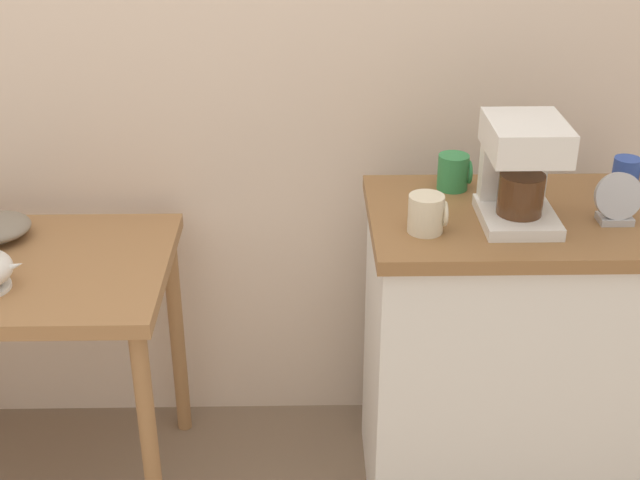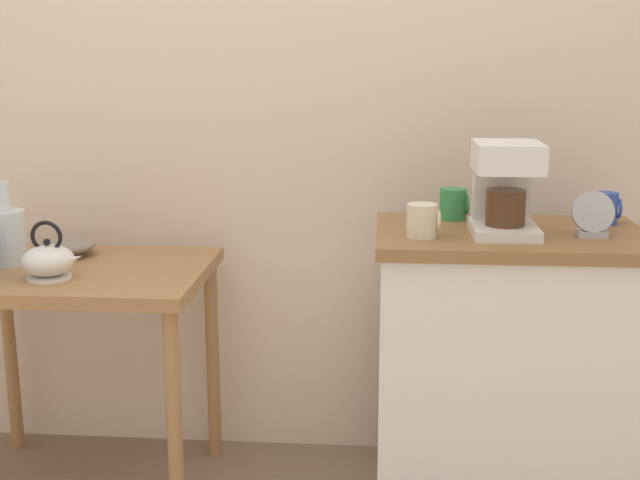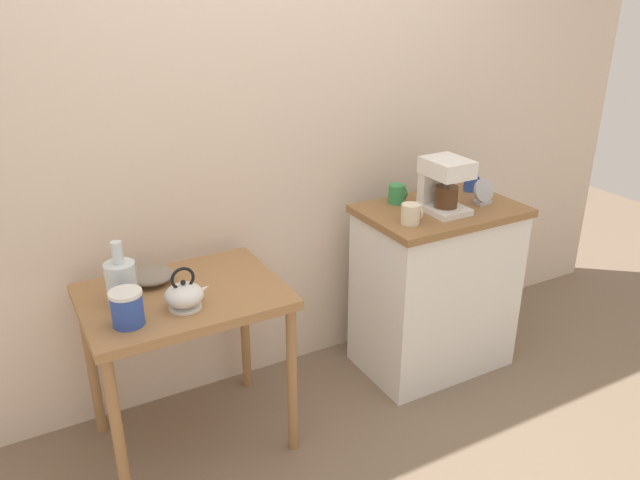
{
  "view_description": "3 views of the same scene",
  "coord_description": "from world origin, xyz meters",
  "views": [
    {
      "loc": [
        0.18,
        -1.89,
        1.79
      ],
      "look_at": [
        0.22,
        0.04,
        0.82
      ],
      "focal_mm": 47.99,
      "sensor_mm": 36.0,
      "label": 1
    },
    {
      "loc": [
        0.36,
        -2.27,
        1.38
      ],
      "look_at": [
        0.18,
        -0.01,
        0.86
      ],
      "focal_mm": 45.58,
      "sensor_mm": 36.0,
      "label": 2
    },
    {
      "loc": [
        -1.16,
        -2.17,
        1.93
      ],
      "look_at": [
        0.01,
        -0.05,
        0.89
      ],
      "focal_mm": 35.1,
      "sensor_mm": 36.0,
      "label": 3
    }
  ],
  "objects": [
    {
      "name": "ground_plane",
      "position": [
        0.0,
        0.0,
        0.0
      ],
      "size": [
        8.0,
        8.0,
        0.0
      ],
      "primitive_type": "plane",
      "color": "#7A6651"
    },
    {
      "name": "back_wall",
      "position": [
        0.1,
        0.47,
        1.4
      ],
      "size": [
        4.4,
        0.1,
        2.8
      ],
      "primitive_type": "cube",
      "color": "beige",
      "rests_on": "ground_plane"
    },
    {
      "name": "wooden_table",
      "position": [
        -0.57,
        0.06,
        0.64
      ],
      "size": [
        0.8,
        0.6,
        0.74
      ],
      "color": "#9E7044",
      "rests_on": "ground_plane"
    },
    {
      "name": "kitchen_counter",
      "position": [
        0.73,
        0.04,
        0.44
      ],
      "size": [
        0.77,
        0.51,
        0.88
      ],
      "color": "white",
      "rests_on": "ground_plane"
    },
    {
      "name": "bowl_stoneware",
      "position": [
        -0.66,
        0.21,
        0.77
      ],
      "size": [
        0.19,
        0.19,
        0.06
      ],
      "color": "gray",
      "rests_on": "wooden_table"
    },
    {
      "name": "teakettle",
      "position": [
        -0.6,
        -0.07,
        0.8
      ],
      "size": [
        0.18,
        0.15,
        0.17
      ],
      "color": "white",
      "rests_on": "wooden_table"
    },
    {
      "name": "glass_carafe_vase",
      "position": [
        -0.8,
        0.09,
        0.83
      ],
      "size": [
        0.12,
        0.12,
        0.26
      ],
      "color": "silver",
      "rests_on": "wooden_table"
    },
    {
      "name": "canister_enamel",
      "position": [
        -0.82,
        -0.09,
        0.81
      ],
      "size": [
        0.12,
        0.12,
        0.14
      ],
      "color": "#2D4CAD",
      "rests_on": "wooden_table"
    },
    {
      "name": "coffee_maker",
      "position": [
        0.7,
        0.01,
        1.02
      ],
      "size": [
        0.18,
        0.22,
        0.26
      ],
      "color": "white",
      "rests_on": "kitchen_counter"
    },
    {
      "name": "mug_small_cream",
      "position": [
        0.47,
        -0.05,
        0.93
      ],
      "size": [
        0.09,
        0.09,
        0.09
      ],
      "color": "beige",
      "rests_on": "kitchen_counter"
    },
    {
      "name": "mug_blue",
      "position": [
        1.03,
        0.17,
        0.93
      ],
      "size": [
        0.08,
        0.07,
        0.09
      ],
      "color": "#2D4CAD",
      "rests_on": "kitchen_counter"
    },
    {
      "name": "mug_tall_green",
      "position": [
        0.58,
        0.2,
        0.93
      ],
      "size": [
        0.09,
        0.08,
        0.09
      ],
      "color": "#338C4C",
      "rests_on": "kitchen_counter"
    },
    {
      "name": "table_clock",
      "position": [
        0.94,
        -0.01,
        0.94
      ],
      "size": [
        0.12,
        0.06,
        0.13
      ],
      "color": "#B2B5BA",
      "rests_on": "kitchen_counter"
    }
  ]
}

